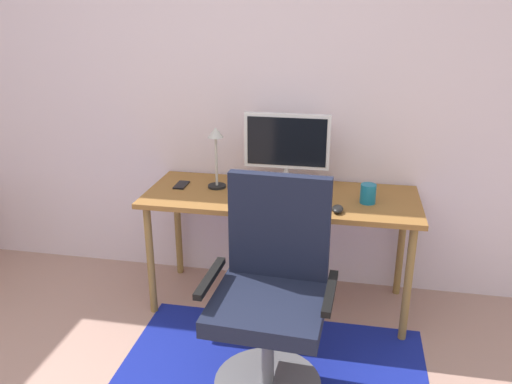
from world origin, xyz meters
name	(u,v)px	position (x,y,z in m)	size (l,w,h in m)	color
wall_back	(221,84)	(0.00, 2.20, 1.30)	(6.00, 0.10, 2.60)	silver
area_rug	(271,375)	(0.50, 1.13, 0.00)	(1.57, 1.06, 0.01)	navy
desk	(281,206)	(0.44, 1.82, 0.65)	(1.60, 0.62, 0.72)	#98642E
monitor	(287,144)	(0.45, 1.99, 0.99)	(0.51, 0.18, 0.45)	#B2B2B7
keyboard	(280,205)	(0.46, 1.64, 0.73)	(0.43, 0.13, 0.02)	white
computer_mouse	(338,209)	(0.78, 1.62, 0.74)	(0.06, 0.10, 0.03)	black
coffee_cup	(368,194)	(0.94, 1.78, 0.78)	(0.09, 0.09, 0.11)	#167091
cell_phone	(181,185)	(-0.18, 1.86, 0.73)	(0.07, 0.14, 0.01)	black
desk_lamp	(216,148)	(0.04, 1.88, 0.97)	(0.11, 0.11, 0.37)	black
office_chair	(271,304)	(0.51, 1.09, 0.44)	(0.61, 0.54, 1.04)	slate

